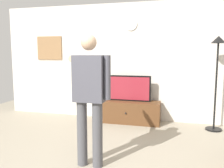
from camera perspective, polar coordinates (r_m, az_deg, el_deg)
name	(u,v)px	position (r m, az deg, el deg)	size (l,w,h in m)	color
back_wall	(131,62)	(5.56, 4.60, 5.30)	(6.40, 0.10, 2.70)	silver
tv_stand	(128,112)	(5.37, 3.79, -6.69)	(1.44, 0.49, 0.49)	brown
television	(128,88)	(5.32, 3.93, -1.01)	(1.00, 0.07, 0.57)	black
wall_clock	(131,24)	(5.54, 4.55, 14.21)	(0.28, 0.28, 0.03)	white
framed_picture	(50,48)	(6.22, -14.84, 8.40)	(0.67, 0.04, 0.58)	#997047
floor_lamp	(217,64)	(5.10, 24.08, 4.52)	(0.32, 0.32, 1.89)	black
person_standing_nearer_lamp	(90,93)	(3.19, -5.42, -2.13)	(0.59, 0.78, 1.80)	#4C4C51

